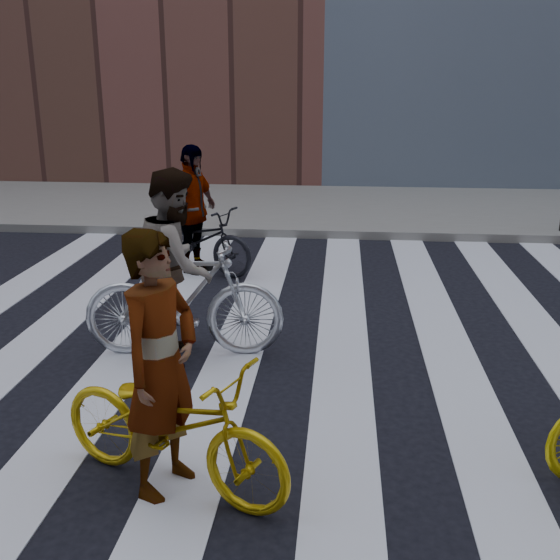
# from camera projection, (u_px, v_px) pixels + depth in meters

# --- Properties ---
(ground) EXTENTS (100.00, 100.00, 0.00)m
(ground) POSITION_uv_depth(u_px,v_px,m) (290.00, 351.00, 6.85)
(ground) COLOR black
(ground) RESTS_ON ground
(sidewalk_far) EXTENTS (100.00, 5.00, 0.15)m
(sidewalk_far) POSITION_uv_depth(u_px,v_px,m) (318.00, 208.00, 13.96)
(sidewalk_far) COLOR gray
(sidewalk_far) RESTS_ON ground
(zebra_crosswalk) EXTENTS (8.25, 10.00, 0.01)m
(zebra_crosswalk) POSITION_uv_depth(u_px,v_px,m) (290.00, 351.00, 6.85)
(zebra_crosswalk) COLOR silver
(zebra_crosswalk) RESTS_ON ground
(bike_yellow_left) EXTENTS (1.95, 1.30, 0.97)m
(bike_yellow_left) POSITION_uv_depth(u_px,v_px,m) (171.00, 424.00, 4.45)
(bike_yellow_left) COLOR #C69E0B
(bike_yellow_left) RESTS_ON ground
(bike_silver_mid) EXTENTS (2.06, 0.74, 1.21)m
(bike_silver_mid) POSITION_uv_depth(u_px,v_px,m) (184.00, 299.00, 6.59)
(bike_silver_mid) COLOR silver
(bike_silver_mid) RESTS_ON ground
(bike_dark_rear) EXTENTS (1.96, 1.31, 0.97)m
(bike_dark_rear) POSITION_uv_depth(u_px,v_px,m) (197.00, 240.00, 9.49)
(bike_dark_rear) COLOR black
(bike_dark_rear) RESTS_ON ground
(rider_left) EXTENTS (0.67, 0.79, 1.85)m
(rider_left) POSITION_uv_depth(u_px,v_px,m) (160.00, 365.00, 4.33)
(rider_left) COLOR slate
(rider_left) RESTS_ON ground
(rider_mid) EXTENTS (0.81, 0.99, 1.92)m
(rider_mid) POSITION_uv_depth(u_px,v_px,m) (177.00, 265.00, 6.49)
(rider_mid) COLOR slate
(rider_mid) RESTS_ON ground
(rider_rear) EXTENTS (0.83, 1.18, 1.85)m
(rider_rear) POSITION_uv_depth(u_px,v_px,m) (192.00, 210.00, 9.37)
(rider_rear) COLOR slate
(rider_rear) RESTS_ON ground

